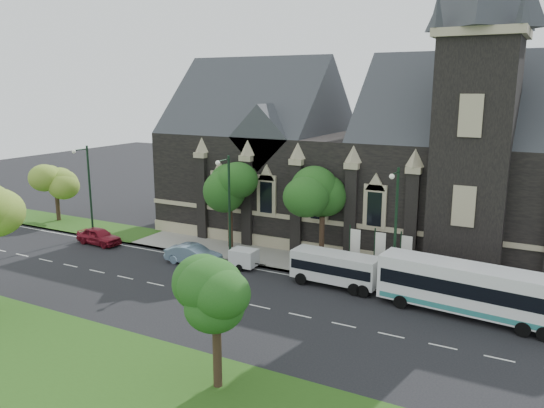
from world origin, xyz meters
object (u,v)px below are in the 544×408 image
Objects in this scene: tree_park_east at (221,298)px; tree_walk_far at (58,180)px; banner_flag_left at (353,245)px; tree_walk_left at (233,186)px; box_trailer at (244,258)px; street_lamp_mid at (228,203)px; street_lamp_near at (395,222)px; street_lamp_far at (88,186)px; banner_flag_right at (404,253)px; shuttle_bus at (335,267)px; car_far_red at (99,236)px; sedan at (194,255)px; banner_flag_center at (378,249)px; tour_coach at (470,289)px; tree_walk_right at (326,195)px.

tree_walk_far is at bearing 150.16° from tree_park_east.
banner_flag_left is (34.11, -1.18, -2.24)m from tree_walk_far.
banner_flag_left is (12.08, -1.70, -3.35)m from tree_walk_left.
tree_walk_far reaches higher than box_trailer.
tree_park_east is at bearing -58.21° from street_lamp_mid.
banner_flag_left is at bearing -1.97° from tree_walk_far.
street_lamp_near is 30.00m from street_lamp_far.
banner_flag_right is 0.60× the size of shuttle_bus.
tree_walk_far is 11.86m from car_far_red.
sedan is 1.06× the size of car_far_red.
tree_park_east is 18.58m from banner_flag_center.
shuttle_bus reaches higher than sedan.
street_lamp_near is 2.25× the size of banner_flag_left.
box_trailer is at bearing -49.72° from tree_walk_left.
tree_walk_left is 1.16× the size of shuttle_bus.
street_lamp_far is at bearing -176.40° from banner_flag_right.
tour_coach is 2.55× the size of car_far_red.
tree_walk_far is at bearing 178.73° from tour_coach.
tree_walk_far is at bearing 69.08° from car_far_red.
banner_flag_right is at bearing 81.44° from street_lamp_near.
tree_walk_far is 0.53× the size of tour_coach.
tree_walk_left is at bearing 1.37° from tree_walk_far.
box_trailer is 4.41m from sedan.
car_far_red is at bearing -175.64° from tour_coach.
shuttle_bus is at bearing -59.07° from tree_walk_right.
tour_coach reaches higher than box_trailer.
tree_walk_left is 22.44m from tour_coach.
tree_walk_far reaches higher than car_far_red.
banner_flag_center is 0.60× the size of shuttle_bus.
banner_flag_right is at bearing 77.35° from tree_park_east.
banner_flag_center is 2.00m from banner_flag_right.
box_trailer is (-12.27, -2.80, -1.47)m from banner_flag_right.
tree_walk_left is 1.66× the size of car_far_red.
car_far_red is (-15.56, -0.51, -0.12)m from box_trailer.
street_lamp_mid is at bearing -81.44° from car_far_red.
street_lamp_far reaches higher than box_trailer.
street_lamp_near is at bearing -28.06° from tree_walk_right.
banner_flag_left is 0.60× the size of shuttle_bus.
street_lamp_far is at bearing 147.90° from tree_park_east.
banner_flag_center reaches higher than shuttle_bus.
street_lamp_mid reaches higher than tree_walk_far.
street_lamp_far reaches higher than tree_park_east.
tree_walk_far is 24.03m from street_lamp_mid.
tree_park_east is 1.57× the size of banner_flag_right.
tree_walk_left is 16.22m from street_lamp_near.
tree_walk_right is 0.87× the size of street_lamp_far.
street_lamp_mid reaches higher than sedan.
tree_walk_far is 8.42m from street_lamp_far.
tree_walk_far reaches higher than banner_flag_center.
car_far_red is at bearing 147.66° from tree_park_east.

